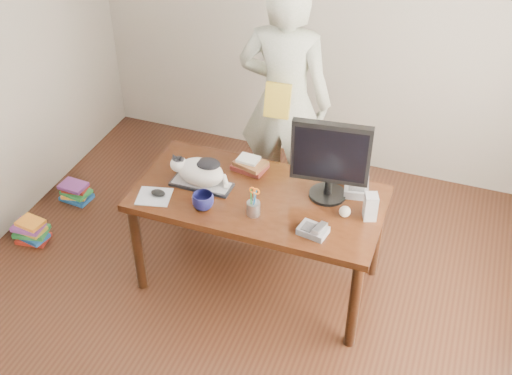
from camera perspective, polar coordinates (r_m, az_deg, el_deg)
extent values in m
plane|color=black|center=(4.23, -2.63, -13.53)|extent=(4.50, 4.50, 0.00)
plane|color=beige|center=(5.19, 6.69, 15.23)|extent=(4.00, 0.00, 4.00)
cube|color=black|center=(4.12, 0.24, -0.99)|extent=(1.60, 0.80, 0.05)
cylinder|color=black|center=(4.39, -10.49, -5.36)|extent=(0.07, 0.07, 0.70)
cylinder|color=black|center=(4.00, 8.71, -10.32)|extent=(0.07, 0.07, 0.70)
cylinder|color=black|center=(4.83, -6.66, -0.28)|extent=(0.07, 0.07, 0.70)
cylinder|color=black|center=(4.49, 10.68, -4.22)|extent=(0.07, 0.07, 0.70)
cube|color=black|center=(4.59, 1.76, -1.57)|extent=(1.45, 0.03, 0.50)
cube|color=black|center=(4.20, -4.86, 0.27)|extent=(0.41, 0.15, 0.02)
cube|color=#AAAAAF|center=(4.19, -4.87, 0.40)|extent=(0.38, 0.13, 0.00)
ellipsoid|color=silver|center=(4.14, -4.93, 1.35)|extent=(0.31, 0.19, 0.19)
ellipsoid|color=silver|center=(4.16, -6.88, 2.06)|extent=(0.11, 0.11, 0.10)
ellipsoid|color=black|center=(4.14, -6.91, 2.45)|extent=(0.08, 0.07, 0.04)
cone|color=black|center=(4.13, -7.30, 2.73)|extent=(0.06, 0.05, 0.06)
cone|color=black|center=(4.11, -6.67, 2.60)|extent=(0.06, 0.05, 0.06)
ellipsoid|color=black|center=(4.07, -4.29, 2.13)|extent=(0.16, 0.13, 0.04)
cylinder|color=silver|center=(4.16, -2.76, 0.58)|extent=(0.09, 0.13, 0.04)
cylinder|color=black|center=(4.12, 6.38, -0.60)|extent=(0.26, 0.26, 0.02)
cylinder|color=black|center=(4.09, 6.44, 0.11)|extent=(0.05, 0.05, 0.11)
cube|color=black|center=(3.91, 6.66, 3.08)|extent=(0.49, 0.11, 0.41)
cube|color=black|center=(3.89, 6.60, 2.84)|extent=(0.44, 0.06, 0.35)
cylinder|color=gray|center=(3.93, -0.23, -1.87)|extent=(0.09, 0.09, 0.09)
cylinder|color=black|center=(3.89, -0.39, -0.83)|extent=(0.03, 0.03, 0.14)
cylinder|color=blue|center=(3.87, -0.12, -1.12)|extent=(0.02, 0.03, 0.14)
cylinder|color=#A62117|center=(3.89, -0.12, -0.84)|extent=(0.01, 0.04, 0.14)
cylinder|color=#198031|center=(3.87, -0.44, -1.05)|extent=(0.02, 0.03, 0.14)
cylinder|color=#B3B4B8|center=(3.87, -0.17, -0.93)|extent=(0.01, 0.02, 0.10)
cylinder|color=#B3B4B8|center=(3.87, -0.07, -0.96)|extent=(0.02, 0.02, 0.10)
torus|color=orange|center=(3.84, -0.31, -0.24)|extent=(0.04, 0.02, 0.04)
torus|color=orange|center=(3.83, 0.05, -0.35)|extent=(0.04, 0.02, 0.04)
cube|color=silver|center=(4.14, -9.04, -0.79)|extent=(0.25, 0.24, 0.00)
ellipsoid|color=black|center=(4.14, -8.70, -0.48)|extent=(0.11, 0.08, 0.04)
imported|color=#0D0E35|center=(3.98, -4.74, -1.24)|extent=(0.19, 0.19, 0.11)
cube|color=slate|center=(3.82, 5.09, -3.83)|extent=(0.19, 0.15, 0.04)
cube|color=#444446|center=(3.81, 4.67, -3.50)|extent=(0.08, 0.09, 0.01)
cube|color=#B3B4B8|center=(3.80, 5.68, -3.58)|extent=(0.07, 0.15, 0.05)
cube|color=#AFAFB2|center=(3.94, 10.15, -1.68)|extent=(0.10, 0.11, 0.17)
sphere|color=beige|center=(3.96, 7.90, -2.13)|extent=(0.07, 0.07, 0.07)
cube|color=#521A16|center=(4.33, -0.56, 1.88)|extent=(0.24, 0.19, 0.04)
cube|color=brown|center=(4.30, -0.48, 2.16)|extent=(0.24, 0.20, 0.03)
cube|color=white|center=(4.30, -0.67, 2.53)|extent=(0.15, 0.12, 0.02)
cube|color=slate|center=(4.18, 8.92, 0.03)|extent=(0.19, 0.23, 0.06)
cube|color=#444446|center=(4.13, 8.94, 0.12)|extent=(0.12, 0.12, 0.01)
imported|color=white|center=(4.71, 2.57, 7.61)|extent=(0.72, 0.49, 1.90)
cube|color=gold|center=(4.52, 1.93, 7.73)|extent=(0.19, 0.12, 0.25)
cube|color=#A72417|center=(5.18, -19.17, -4.29)|extent=(0.25, 0.19, 0.03)
cube|color=#184E95|center=(5.15, -19.18, -4.10)|extent=(0.23, 0.18, 0.03)
cube|color=#278239|center=(5.15, -19.32, -3.69)|extent=(0.27, 0.22, 0.03)
cube|color=gold|center=(5.12, -19.33, -3.52)|extent=(0.21, 0.16, 0.03)
cube|color=#7A388D|center=(5.10, -19.58, -3.28)|extent=(0.23, 0.17, 0.03)
cube|color=orange|center=(5.08, -19.42, -2.97)|extent=(0.21, 0.17, 0.03)
cube|color=#184E95|center=(5.48, -15.64, -0.84)|extent=(0.25, 0.19, 0.03)
cube|color=orange|center=(5.47, -15.73, -0.52)|extent=(0.22, 0.19, 0.03)
cube|color=#278239|center=(5.44, -15.69, -0.38)|extent=(0.24, 0.19, 0.03)
cube|color=#A72417|center=(5.43, -15.75, -0.03)|extent=(0.21, 0.16, 0.03)
cube|color=#7A388D|center=(5.41, -15.94, 0.16)|extent=(0.22, 0.17, 0.03)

